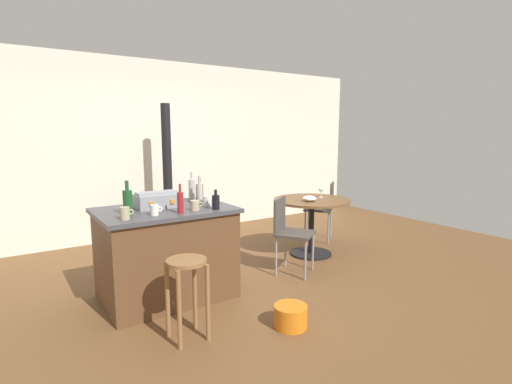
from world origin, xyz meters
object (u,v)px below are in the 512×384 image
at_px(dining_table, 312,212).
at_px(wine_glass, 321,190).
at_px(bottle_0, 200,193).
at_px(serving_bowl, 309,198).
at_px(bottle_5, 180,202).
at_px(wooden_stool, 187,282).
at_px(wood_stove, 169,211).
at_px(bottle_3, 128,202).
at_px(bottle_4, 192,189).
at_px(kitchen_island, 166,253).
at_px(bottle_1, 200,193).
at_px(cup_2, 195,205).
at_px(folding_chair_far, 289,229).
at_px(cup_0, 207,201).
at_px(toolbox, 157,200).
at_px(bottle_2, 216,202).
at_px(plastic_bucket, 291,316).
at_px(folding_chair_near, 323,206).
at_px(cup_4, 175,198).
at_px(cup_1, 155,210).
at_px(cup_3, 125,213).

xyz_separation_m(dining_table, wine_glass, (0.20, 0.04, 0.28)).
bearing_deg(bottle_0, serving_bowl, 5.06).
bearing_deg(bottle_5, wooden_stool, -109.42).
height_order(wood_stove, bottle_3, wood_stove).
bearing_deg(bottle_4, kitchen_island, -146.50).
xyz_separation_m(bottle_3, wine_glass, (2.66, 0.36, -0.16)).
xyz_separation_m(bottle_1, serving_bowl, (1.56, 0.06, -0.22)).
relative_size(dining_table, bottle_5, 3.72).
bearing_deg(cup_2, wooden_stool, -120.97).
height_order(folding_chair_far, cup_0, cup_0).
relative_size(folding_chair_far, toolbox, 2.12).
bearing_deg(cup_0, bottle_2, -90.87).
height_order(bottle_4, bottle_5, bottle_4).
xyz_separation_m(bottle_1, plastic_bucket, (0.22, -1.24, -0.91)).
height_order(toolbox, serving_bowl, toolbox).
bearing_deg(kitchen_island, cup_0, -17.77).
bearing_deg(folding_chair_near, wooden_stool, -152.51).
bearing_deg(dining_table, cup_4, 178.89).
height_order(toolbox, bottle_3, bottle_3).
relative_size(wooden_stool, folding_chair_far, 0.75).
xyz_separation_m(folding_chair_far, cup_0, (-1.03, 0.01, 0.43)).
bearing_deg(bottle_4, toolbox, -157.31).
height_order(cup_0, cup_1, cup_0).
bearing_deg(cup_1, bottle_1, 29.03).
distance_m(wood_stove, wine_glass, 2.21).
xyz_separation_m(folding_chair_near, plastic_bucket, (-2.06, -1.79, -0.43)).
xyz_separation_m(kitchen_island, cup_2, (0.21, -0.24, 0.49)).
xyz_separation_m(wood_stove, cup_4, (-0.49, -1.50, 0.46)).
height_order(bottle_5, cup_2, bottle_5).
relative_size(bottle_1, wine_glass, 1.88).
distance_m(toolbox, bottle_4, 0.49).
height_order(folding_chair_near, plastic_bucket, folding_chair_near).
relative_size(bottle_5, serving_bowl, 1.50).
bearing_deg(bottle_3, cup_0, -2.30).
bearing_deg(bottle_2, plastic_bucket, -73.94).
bearing_deg(toolbox, bottle_1, -0.47).
relative_size(kitchen_island, folding_chair_far, 1.45).
distance_m(kitchen_island, cup_2, 0.59).
height_order(bottle_2, plastic_bucket, bottle_2).
distance_m(folding_chair_near, bottle_4, 2.36).
bearing_deg(wine_glass, folding_chair_far, -154.96).
distance_m(bottle_1, cup_0, 0.21).
xyz_separation_m(wood_stove, cup_3, (-1.16, -2.04, 0.46)).
relative_size(bottle_4, wine_glass, 2.15).
bearing_deg(toolbox, kitchen_island, -64.35).
relative_size(bottle_0, bottle_4, 0.95).
bearing_deg(cup_2, cup_3, -177.22).
bearing_deg(wood_stove, serving_bowl, -52.05).
xyz_separation_m(bottle_5, cup_3, (-0.49, 0.02, -0.05)).
relative_size(bottle_5, cup_1, 2.48).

